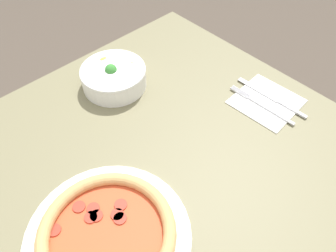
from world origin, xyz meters
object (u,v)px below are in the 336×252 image
object	(u,v)px
knife	(274,99)
fork	(262,105)
pizza	(107,235)
bowl	(114,76)

from	to	relation	value
knife	fork	bearing A→B (deg)	78.60
pizza	fork	size ratio (longest dim) A/B	1.64
bowl	knife	distance (m)	0.44
fork	pizza	bearing A→B (deg)	89.02
pizza	fork	xyz separation A→B (m)	(0.51, 0.01, -0.01)
bowl	knife	bearing A→B (deg)	-51.09
pizza	knife	distance (m)	0.55
pizza	bowl	xyz separation A→B (m)	(0.28, 0.34, 0.02)
pizza	bowl	distance (m)	0.44
pizza	fork	bearing A→B (deg)	1.11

